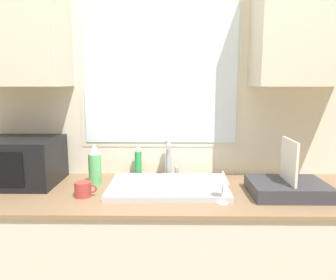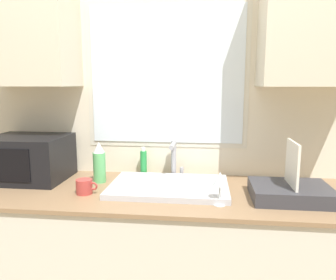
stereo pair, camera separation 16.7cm
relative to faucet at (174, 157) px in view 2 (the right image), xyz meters
The scene contains 10 objects.
countertop 0.63m from the faucet, 102.71° to the right, with size 2.21×0.69×0.89m.
wall_back 0.39m from the faucet, 126.71° to the left, with size 6.00×0.38×2.60m.
sink_basin 0.25m from the faucet, 91.19° to the right, with size 0.63×0.43×0.03m.
faucet is the anchor object (origin of this frame).
microwave 0.87m from the faucet, behind, with size 0.45×0.37×0.26m.
dish_rack 0.69m from the faucet, 27.23° to the right, with size 0.38×0.30×0.29m.
spray_bottle 0.44m from the faucet, 161.34° to the right, with size 0.07×0.07×0.24m.
soap_bottle 0.20m from the faucet, behind, with size 0.04×0.04×0.18m.
mug_near_sink 0.57m from the faucet, 140.92° to the right, with size 0.11×0.08×0.08m.
wine_glass 0.50m from the faucet, 59.46° to the right, with size 0.06×0.06×0.16m.
Camera 2 is at (0.24, -1.34, 1.46)m, focal length 35.00 mm.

